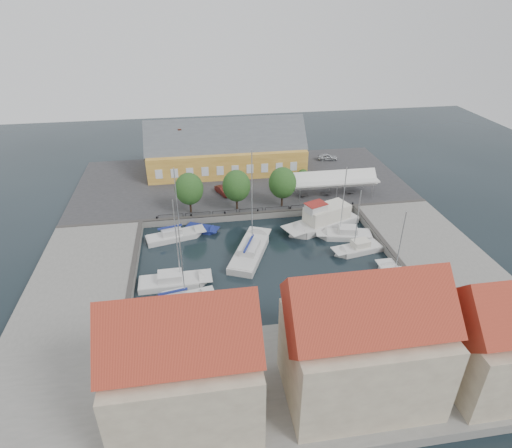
{
  "coord_description": "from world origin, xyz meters",
  "views": [
    {
      "loc": [
        -8.18,
        -46.01,
        30.99
      ],
      "look_at": [
        0.0,
        6.0,
        1.5
      ],
      "focal_mm": 30.0,
      "sensor_mm": 36.0,
      "label": 1
    }
  ],
  "objects_px": {
    "east_boat_b": "(358,250)",
    "east_boat_c": "(397,281)",
    "car_silver": "(327,157)",
    "west_boat_d": "(179,303)",
    "trawler": "(323,221)",
    "east_boat_a": "(345,235)",
    "warehouse": "(223,152)",
    "launch_sw": "(153,312)",
    "launch_nw": "(201,230)",
    "tent_canopy": "(334,180)",
    "car_red": "(223,191)",
    "center_sailboat": "(250,252)",
    "west_boat_a": "(174,237)",
    "west_boat_c": "(174,282)"
  },
  "relations": [
    {
      "from": "east_boat_b",
      "to": "east_boat_c",
      "type": "xyz_separation_m",
      "value": [
        2.1,
        -7.2,
        -0.0
      ]
    },
    {
      "from": "car_silver",
      "to": "east_boat_c",
      "type": "relative_size",
      "value": 0.38
    },
    {
      "from": "west_boat_d",
      "to": "car_silver",
      "type": "bearing_deg",
      "value": 52.97
    },
    {
      "from": "car_silver",
      "to": "trawler",
      "type": "bearing_deg",
      "value": 168.79
    },
    {
      "from": "east_boat_a",
      "to": "east_boat_b",
      "type": "height_order",
      "value": "east_boat_a"
    },
    {
      "from": "warehouse",
      "to": "launch_sw",
      "type": "xyz_separation_m",
      "value": [
        -11.07,
        -37.46,
        -4.34
      ]
    },
    {
      "from": "launch_nw",
      "to": "tent_canopy",
      "type": "bearing_deg",
      "value": 16.51
    },
    {
      "from": "car_silver",
      "to": "car_red",
      "type": "distance_m",
      "value": 24.87
    },
    {
      "from": "center_sailboat",
      "to": "trawler",
      "type": "bearing_deg",
      "value": 26.39
    },
    {
      "from": "west_boat_a",
      "to": "launch_sw",
      "type": "height_order",
      "value": "west_boat_a"
    },
    {
      "from": "car_silver",
      "to": "launch_nw",
      "type": "bearing_deg",
      "value": 138.01
    },
    {
      "from": "center_sailboat",
      "to": "tent_canopy",
      "type": "bearing_deg",
      "value": 41.68
    },
    {
      "from": "tent_canopy",
      "to": "trawler",
      "type": "xyz_separation_m",
      "value": [
        -4.02,
        -8.16,
        -2.67
      ]
    },
    {
      "from": "east_boat_b",
      "to": "west_boat_a",
      "type": "bearing_deg",
      "value": 163.45
    },
    {
      "from": "center_sailboat",
      "to": "east_boat_b",
      "type": "xyz_separation_m",
      "value": [
        14.3,
        -1.41,
        -0.1
      ]
    },
    {
      "from": "tent_canopy",
      "to": "west_boat_c",
      "type": "xyz_separation_m",
      "value": [
        -25.5,
        -18.79,
        -3.42
      ]
    },
    {
      "from": "west_boat_d",
      "to": "east_boat_c",
      "type": "bearing_deg",
      "value": 0.24
    },
    {
      "from": "car_red",
      "to": "west_boat_c",
      "type": "bearing_deg",
      "value": -133.47
    },
    {
      "from": "west_boat_c",
      "to": "car_red",
      "type": "bearing_deg",
      "value": 70.16
    },
    {
      "from": "car_red",
      "to": "launch_nw",
      "type": "bearing_deg",
      "value": -136.77
    },
    {
      "from": "car_red",
      "to": "east_boat_c",
      "type": "distance_m",
      "value": 31.59
    },
    {
      "from": "east_boat_c",
      "to": "launch_nw",
      "type": "relative_size",
      "value": 1.87
    },
    {
      "from": "west_boat_c",
      "to": "launch_sw",
      "type": "relative_size",
      "value": 2.56
    },
    {
      "from": "center_sailboat",
      "to": "west_boat_a",
      "type": "height_order",
      "value": "center_sailboat"
    },
    {
      "from": "east_boat_a",
      "to": "west_boat_a",
      "type": "xyz_separation_m",
      "value": [
        -23.69,
        3.36,
        0.01
      ]
    },
    {
      "from": "warehouse",
      "to": "launch_nw",
      "type": "bearing_deg",
      "value": -104.05
    },
    {
      "from": "tent_canopy",
      "to": "launch_nw",
      "type": "relative_size",
      "value": 2.69
    },
    {
      "from": "east_boat_b",
      "to": "launch_sw",
      "type": "bearing_deg",
      "value": -162.57
    },
    {
      "from": "car_red",
      "to": "trawler",
      "type": "xyz_separation_m",
      "value": [
        13.56,
        -11.3,
        -0.61
      ]
    },
    {
      "from": "car_silver",
      "to": "trawler",
      "type": "relative_size",
      "value": 0.31
    },
    {
      "from": "warehouse",
      "to": "east_boat_b",
      "type": "distance_m",
      "value": 33.2
    },
    {
      "from": "trawler",
      "to": "east_boat_a",
      "type": "bearing_deg",
      "value": -56.54
    },
    {
      "from": "car_silver",
      "to": "east_boat_c",
      "type": "xyz_separation_m",
      "value": [
        -3.19,
        -38.14,
        -1.38
      ]
    },
    {
      "from": "car_silver",
      "to": "east_boat_b",
      "type": "bearing_deg",
      "value": 177.62
    },
    {
      "from": "trawler",
      "to": "warehouse",
      "type": "bearing_deg",
      "value": 119.73
    },
    {
      "from": "warehouse",
      "to": "west_boat_c",
      "type": "relative_size",
      "value": 2.45
    },
    {
      "from": "tent_canopy",
      "to": "west_boat_d",
      "type": "height_order",
      "value": "west_boat_d"
    },
    {
      "from": "warehouse",
      "to": "west_boat_d",
      "type": "xyz_separation_m",
      "value": [
        -8.31,
        -36.51,
        -4.16
      ]
    },
    {
      "from": "west_boat_d",
      "to": "launch_nw",
      "type": "xyz_separation_m",
      "value": [
        3.24,
        16.23,
        -0.18
      ]
    },
    {
      "from": "west_boat_a",
      "to": "west_boat_c",
      "type": "height_order",
      "value": "west_boat_c"
    },
    {
      "from": "car_red",
      "to": "west_boat_d",
      "type": "relative_size",
      "value": 0.36
    },
    {
      "from": "west_boat_c",
      "to": "car_silver",
      "type": "bearing_deg",
      "value": 49.43
    },
    {
      "from": "east_boat_b",
      "to": "west_boat_d",
      "type": "bearing_deg",
      "value": -162.76
    },
    {
      "from": "west_boat_a",
      "to": "center_sailboat",
      "type": "bearing_deg",
      "value": -30.32
    },
    {
      "from": "center_sailboat",
      "to": "launch_sw",
      "type": "relative_size",
      "value": 3.22
    },
    {
      "from": "center_sailboat",
      "to": "trawler",
      "type": "xyz_separation_m",
      "value": [
        11.62,
        5.77,
        0.65
      ]
    },
    {
      "from": "car_silver",
      "to": "east_boat_c",
      "type": "distance_m",
      "value": 38.3
    },
    {
      "from": "east_boat_b",
      "to": "launch_nw",
      "type": "height_order",
      "value": "east_boat_b"
    },
    {
      "from": "tent_canopy",
      "to": "car_red",
      "type": "height_order",
      "value": "tent_canopy"
    },
    {
      "from": "center_sailboat",
      "to": "west_boat_c",
      "type": "relative_size",
      "value": 1.26
    }
  ]
}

